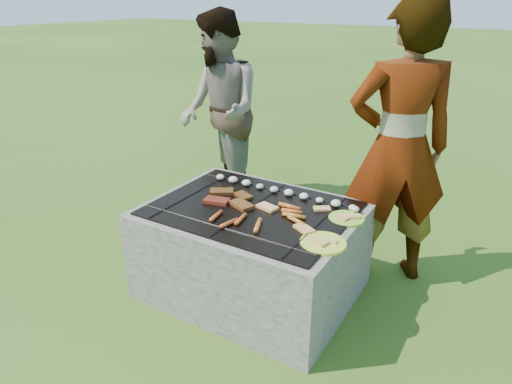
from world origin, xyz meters
TOP-DOWN VIEW (x-y plane):
  - lawn at (0.00, 0.00)m, footprint 60.00×60.00m
  - fire_pit at (0.00, 0.00)m, footprint 1.30×1.00m
  - mushrooms at (0.07, 0.29)m, footprint 1.07×0.07m
  - pork_slabs at (-0.19, 0.02)m, footprint 0.41×0.28m
  - sausages at (0.15, -0.09)m, footprint 0.53×0.47m
  - bread_on_grate at (0.26, 0.02)m, footprint 0.46×0.41m
  - plate_far at (0.56, 0.17)m, footprint 0.26×0.26m
  - plate_near at (0.56, -0.18)m, footprint 0.33×0.33m
  - cook at (0.70, 0.67)m, footprint 0.81×0.73m
  - bystander at (-1.01, 1.09)m, footprint 1.08×1.06m

SIDE VIEW (x-z plane):
  - lawn at x=0.00m, z-range 0.00..0.00m
  - fire_pit at x=0.00m, z-range -0.03..0.59m
  - plate_far at x=0.56m, z-range 0.60..0.62m
  - plate_near at x=0.56m, z-range 0.59..0.63m
  - bread_on_grate at x=0.26m, z-range 0.61..0.63m
  - pork_slabs at x=-0.19m, z-range 0.61..0.64m
  - sausages at x=0.15m, z-range 0.61..0.64m
  - mushrooms at x=0.07m, z-range 0.61..0.65m
  - bystander at x=-1.01m, z-range 0.00..1.76m
  - cook at x=0.70m, z-range 0.00..1.87m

